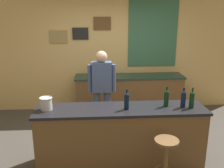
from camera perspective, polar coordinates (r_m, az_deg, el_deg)
ground_plane at (r=4.45m, az=1.41°, el=-14.72°), size 10.00×10.00×0.00m
back_wall at (r=5.92m, az=0.02°, el=7.64°), size 6.00×0.09×2.80m
bar_counter at (r=3.88m, az=1.99°, el=-11.85°), size 2.53×0.60×0.92m
side_counter at (r=5.81m, az=3.92°, el=-2.37°), size 2.47×0.56×0.90m
bartender at (r=4.64m, az=-2.34°, el=-0.79°), size 0.52×0.21×1.62m
bar_stool at (r=3.50m, az=12.24°, el=-15.56°), size 0.32×0.32×0.68m
wine_bottle_a at (r=3.60m, az=3.37°, el=-3.77°), size 0.07×0.07×0.31m
wine_bottle_b at (r=3.81m, az=12.37°, el=-3.04°), size 0.07×0.07×0.31m
wine_bottle_c at (r=3.82m, az=16.04°, el=-3.22°), size 0.07×0.07×0.31m
wine_bottle_d at (r=3.84m, az=17.85°, el=-3.30°), size 0.07×0.07×0.31m
ice_bucket at (r=3.72m, az=-14.88°, el=-4.29°), size 0.19×0.19×0.19m
wine_glass_a at (r=5.61m, az=-4.27°, el=2.89°), size 0.07×0.07×0.16m
wine_glass_b at (r=5.57m, az=-3.07°, el=2.82°), size 0.07×0.07×0.16m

